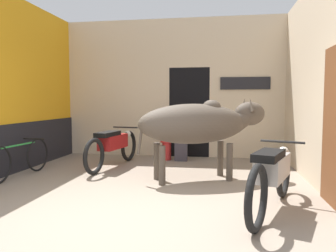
# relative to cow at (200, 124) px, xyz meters

# --- Properties ---
(ground_plane) EXTENTS (30.00, 30.00, 0.00)m
(ground_plane) POSITION_rel_cow_xyz_m (-0.82, -1.97, -0.97)
(ground_plane) COLOR gray
(wall_left_shopfront) EXTENTS (0.25, 4.27, 3.32)m
(wall_left_shopfront) POSITION_rel_cow_xyz_m (-3.54, 0.15, 0.64)
(wall_left_shopfront) COLOR orange
(wall_left_shopfront) RESTS_ON ground_plane
(wall_back_with_doorway) EXTENTS (5.27, 0.93, 3.32)m
(wall_back_with_doorway) POSITION_rel_cow_xyz_m (-0.69, 2.54, 0.50)
(wall_back_with_doorway) COLOR beige
(wall_back_with_doorway) RESTS_ON ground_plane
(wall_right_with_door) EXTENTS (0.22, 4.27, 3.32)m
(wall_right_with_door) POSITION_rel_cow_xyz_m (1.90, 0.11, 0.67)
(wall_right_with_door) COLOR beige
(wall_right_with_door) RESTS_ON ground_plane
(cow) EXTENTS (2.30, 1.41, 1.42)m
(cow) POSITION_rel_cow_xyz_m (0.00, 0.00, 0.00)
(cow) COLOR #4C4238
(cow) RESTS_ON ground_plane
(motorcycle_near) EXTENTS (0.89, 2.05, 0.82)m
(motorcycle_near) POSITION_rel_cow_xyz_m (0.99, -1.50, -0.50)
(motorcycle_near) COLOR black
(motorcycle_near) RESTS_ON ground_plane
(motorcycle_far) EXTENTS (0.59, 2.15, 0.79)m
(motorcycle_far) POSITION_rel_cow_xyz_m (-1.81, 0.78, -0.51)
(motorcycle_far) COLOR black
(motorcycle_far) RESTS_ON ground_plane
(bicycle) EXTENTS (0.44, 1.68, 0.65)m
(bicycle) POSITION_rel_cow_xyz_m (-3.16, -0.33, -0.64)
(bicycle) COLOR black
(bicycle) RESTS_ON ground_plane
(shopkeeper_seated) EXTENTS (0.40, 0.34, 1.20)m
(shopkeeper_seated) POSITION_rel_cow_xyz_m (-0.52, 1.80, -0.33)
(shopkeeper_seated) COLOR #3D3842
(shopkeeper_seated) RESTS_ON ground_plane
(plastic_stool) EXTENTS (0.29, 0.29, 0.44)m
(plastic_stool) POSITION_rel_cow_xyz_m (-0.87, 1.78, -0.73)
(plastic_stool) COLOR red
(plastic_stool) RESTS_ON ground_plane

